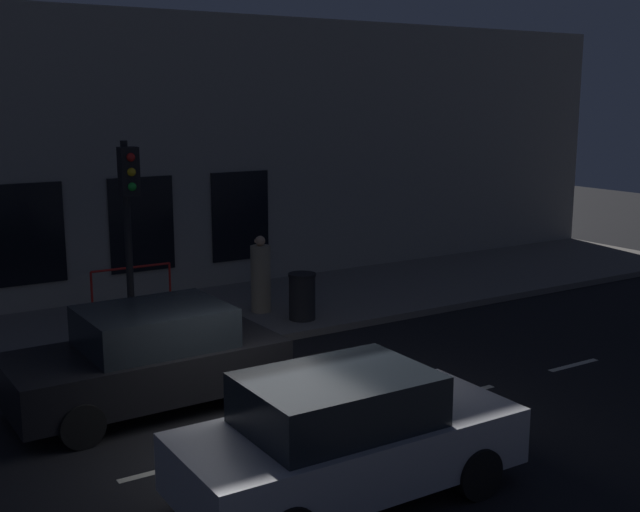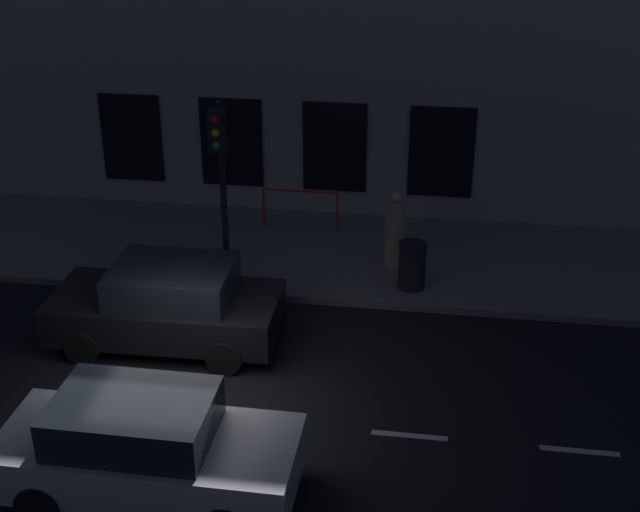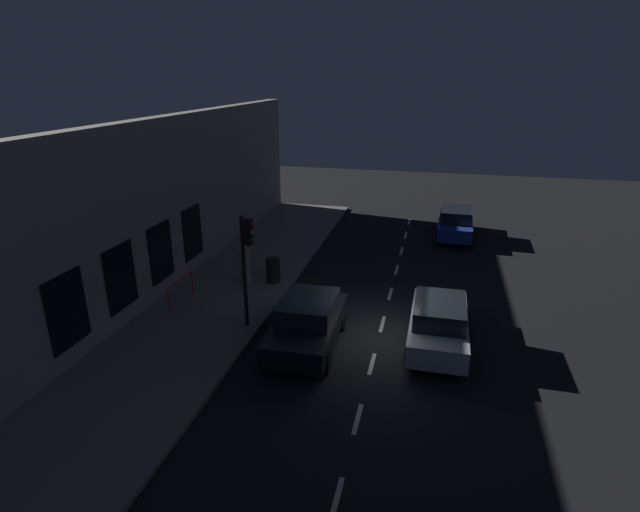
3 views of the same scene
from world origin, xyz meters
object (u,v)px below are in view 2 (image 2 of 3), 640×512
traffic_light (220,160)px  parked_car_2 (168,305)px  parked_car_0 (145,448)px  trash_bin (412,265)px  pedestrian_0 (395,232)px

traffic_light → parked_car_2: (-2.14, 0.53, -2.07)m
parked_car_2 → parked_car_0: bearing=-167.8°
trash_bin → parked_car_0: bearing=153.1°
parked_car_0 → pedestrian_0: (7.66, -2.94, 0.12)m
pedestrian_0 → traffic_light: bearing=138.2°
pedestrian_0 → trash_bin: 1.14m
parked_car_2 → trash_bin: bearing=-60.1°
traffic_light → parked_car_0: size_ratio=0.92×
parked_car_0 → pedestrian_0: 8.21m
parked_car_0 → trash_bin: bearing=153.3°
traffic_light → parked_car_2: traffic_light is taller
traffic_light → pedestrian_0: traffic_light is taller
parked_car_0 → pedestrian_0: pedestrian_0 is taller
traffic_light → trash_bin: bearing=-83.0°
traffic_light → parked_car_0: (-6.18, -0.42, -2.07)m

